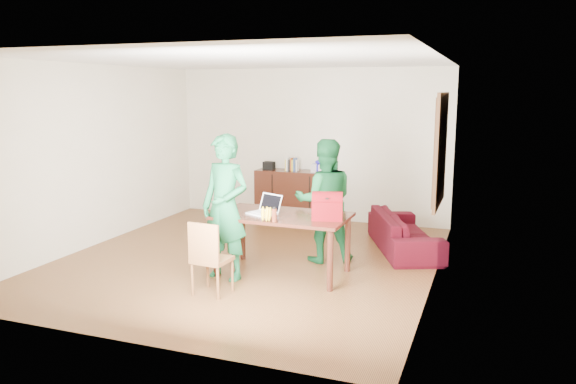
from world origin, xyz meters
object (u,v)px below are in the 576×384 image
at_px(chair, 212,273).
at_px(person_near, 225,207).
at_px(table, 283,222).
at_px(bottle, 274,214).
at_px(sofa, 404,232).
at_px(laptop, 262,211).
at_px(red_bag, 327,209).
at_px(person_far, 325,201).

relative_size(chair, person_near, 0.48).
relative_size(table, bottle, 9.58).
bearing_deg(table, sofa, 52.67).
height_order(table, chair, chair).
bearing_deg(sofa, laptop, 115.51).
xyz_separation_m(person_near, red_bag, (1.22, 0.30, 0.01)).
bearing_deg(laptop, red_bag, 23.31).
height_order(person_near, laptop, person_near).
relative_size(person_far, bottle, 9.61).
relative_size(table, person_near, 0.93).
relative_size(table, person_far, 1.00).
xyz_separation_m(person_near, bottle, (0.65, -0.02, -0.04)).
bearing_deg(bottle, chair, -135.07).
height_order(table, sofa, table).
distance_m(table, sofa, 2.12).
height_order(bottle, red_bag, red_bag).
xyz_separation_m(laptop, red_bag, (0.85, 0.00, 0.09)).
bearing_deg(table, bottle, -82.38).
relative_size(red_bag, sofa, 0.20).
distance_m(person_near, sofa, 2.83).
distance_m(person_far, laptop, 1.00).
distance_m(laptop, sofa, 2.37).
bearing_deg(laptop, person_far, 77.48).
bearing_deg(table, laptop, -159.78).
xyz_separation_m(person_far, sofa, (0.95, 0.90, -0.57)).
bearing_deg(person_near, laptop, 50.57).
bearing_deg(laptop, bottle, -23.67).
distance_m(chair, sofa, 3.15).
bearing_deg(chair, person_near, 103.84).
bearing_deg(bottle, sofa, 58.42).
distance_m(person_far, bottle, 1.16).
height_order(person_far, sofa, person_far).
xyz_separation_m(chair, person_near, (-0.10, 0.57, 0.65)).
height_order(chair, person_far, person_far).
bearing_deg(laptop, table, 42.35).
distance_m(table, red_bag, 0.66).
bearing_deg(person_far, red_bag, 87.19).
relative_size(person_near, person_far, 1.07).
distance_m(person_far, sofa, 1.43).
xyz_separation_m(bottle, red_bag, (0.56, 0.31, 0.05)).
height_order(bottle, sofa, bottle).
bearing_deg(person_far, chair, 41.75).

